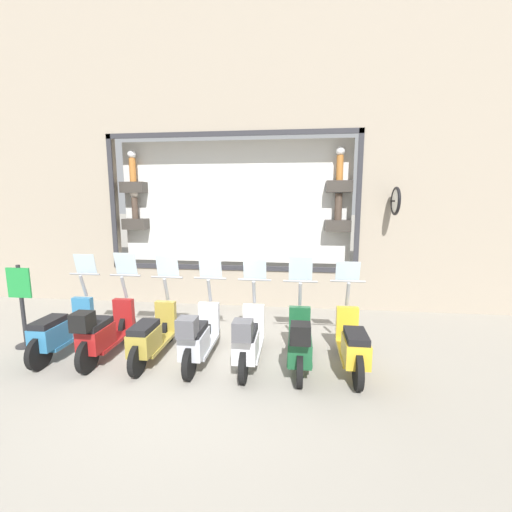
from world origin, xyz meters
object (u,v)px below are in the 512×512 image
object	(u,v)px
scooter_red_5	(104,331)
scooter_white_2	(248,339)
scooter_olive_4	(152,335)
scooter_yellow_0	(353,344)
shop_sign_post	(22,304)
scooter_green_1	(300,342)
scooter_silver_3	(198,337)
scooter_teal_6	(61,330)

from	to	relation	value
scooter_red_5	scooter_white_2	bearing A→B (deg)	-90.17
scooter_white_2	scooter_olive_4	distance (m)	1.65
scooter_yellow_0	scooter_olive_4	xyz separation A→B (m)	(-0.00, 3.30, -0.01)
scooter_red_5	scooter_yellow_0	bearing A→B (deg)	-89.20
scooter_yellow_0	shop_sign_post	bearing A→B (deg)	87.76
scooter_green_1	shop_sign_post	xyz separation A→B (m)	(0.29, 5.03, 0.35)
scooter_olive_4	scooter_silver_3	bearing A→B (deg)	-94.33
scooter_green_1	scooter_teal_6	bearing A→B (deg)	89.09
scooter_silver_3	scooter_yellow_0	bearing A→B (deg)	-88.52
shop_sign_post	scooter_silver_3	bearing A→B (deg)	-94.94
scooter_red_5	scooter_teal_6	world-z (taller)	scooter_red_5
scooter_green_1	scooter_olive_4	size ratio (longest dim) A/B	1.00
scooter_yellow_0	scooter_olive_4	distance (m)	3.30
scooter_olive_4	shop_sign_post	bearing A→B (deg)	84.86
scooter_white_2	scooter_teal_6	xyz separation A→B (m)	(0.07, 3.30, -0.03)
scooter_green_1	shop_sign_post	world-z (taller)	scooter_green_1
scooter_yellow_0	scooter_olive_4	bearing A→B (deg)	90.03
scooter_teal_6	scooter_green_1	bearing A→B (deg)	-90.91
shop_sign_post	scooter_olive_4	bearing A→B (deg)	-95.14
scooter_olive_4	shop_sign_post	xyz separation A→B (m)	(0.23, 2.56, 0.39)
scooter_olive_4	shop_sign_post	world-z (taller)	scooter_olive_4
scooter_yellow_0	scooter_teal_6	bearing A→B (deg)	89.99
scooter_green_1	scooter_silver_3	bearing A→B (deg)	89.97
scooter_white_2	scooter_green_1	bearing A→B (deg)	-90.01
scooter_teal_6	scooter_yellow_0	bearing A→B (deg)	-90.01
scooter_yellow_0	scooter_white_2	size ratio (longest dim) A/B	1.00
scooter_green_1	scooter_white_2	world-z (taller)	scooter_green_1
scooter_red_5	scooter_silver_3	bearing A→B (deg)	-90.23
scooter_teal_6	shop_sign_post	world-z (taller)	scooter_teal_6
scooter_yellow_0	scooter_green_1	world-z (taller)	scooter_green_1
scooter_green_1	scooter_white_2	xyz separation A→B (m)	(0.00, 0.82, 0.00)
scooter_white_2	scooter_silver_3	distance (m)	0.82
scooter_silver_3	scooter_teal_6	size ratio (longest dim) A/B	1.00
scooter_red_5	shop_sign_post	distance (m)	1.79
shop_sign_post	scooter_red_5	bearing A→B (deg)	-99.36
scooter_white_2	scooter_silver_3	bearing A→B (deg)	89.94
scooter_teal_6	shop_sign_post	distance (m)	1.01
scooter_yellow_0	scooter_olive_4	size ratio (longest dim) A/B	1.00
scooter_olive_4	shop_sign_post	distance (m)	2.60
scooter_green_1	scooter_teal_6	world-z (taller)	scooter_green_1
scooter_red_5	scooter_teal_6	size ratio (longest dim) A/B	1.00
scooter_teal_6	scooter_white_2	bearing A→B (deg)	-91.14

